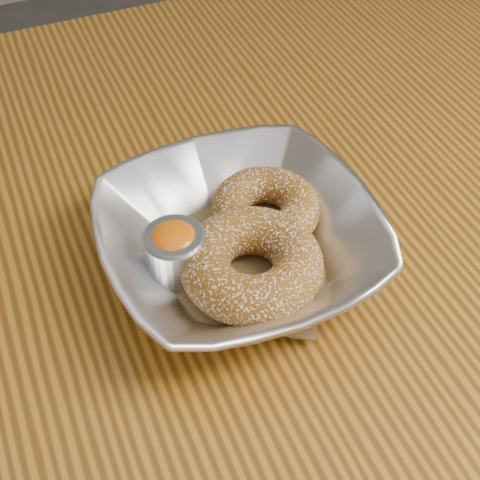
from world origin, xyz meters
name	(u,v)px	position (x,y,z in m)	size (l,w,h in m)	color
table	(179,297)	(0.00, 0.00, 0.65)	(1.20, 0.80, 0.75)	brown
serving_bowl	(240,242)	(0.04, -0.06, 0.78)	(0.23, 0.23, 0.06)	silver
parchment	(240,257)	(0.04, -0.06, 0.76)	(0.14, 0.14, 0.00)	olive
donut_back	(265,208)	(0.08, -0.03, 0.78)	(0.09, 0.09, 0.03)	brown
donut_front	(251,264)	(0.04, -0.09, 0.78)	(0.11, 0.11, 0.04)	brown
ramekin	(175,251)	(-0.01, -0.06, 0.78)	(0.05, 0.05, 0.05)	silver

